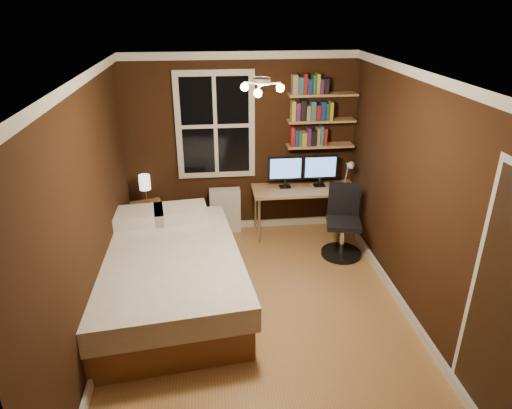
{
  "coord_description": "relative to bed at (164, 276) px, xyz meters",
  "views": [
    {
      "loc": [
        -0.47,
        -3.98,
        3.08
      ],
      "look_at": [
        0.02,
        0.45,
        1.09
      ],
      "focal_mm": 32.0,
      "sensor_mm": 36.0,
      "label": 1
    }
  ],
  "objects": [
    {
      "name": "floor",
      "position": [
        1.0,
        -0.34,
        -0.33
      ],
      "size": [
        4.2,
        4.2,
        0.0
      ],
      "primitive_type": "plane",
      "color": "olive",
      "rests_on": "ground"
    },
    {
      "name": "wall_back",
      "position": [
        1.0,
        1.76,
        0.92
      ],
      "size": [
        3.2,
        0.04,
        2.5
      ],
      "primitive_type": "cube",
      "color": "black",
      "rests_on": "ground"
    },
    {
      "name": "wall_left",
      "position": [
        -0.6,
        -0.34,
        0.92
      ],
      "size": [
        0.04,
        4.2,
        2.5
      ],
      "primitive_type": "cube",
      "color": "black",
      "rests_on": "ground"
    },
    {
      "name": "wall_right",
      "position": [
        2.6,
        -0.34,
        0.92
      ],
      "size": [
        0.04,
        4.2,
        2.5
      ],
      "primitive_type": "cube",
      "color": "black",
      "rests_on": "ground"
    },
    {
      "name": "ceiling",
      "position": [
        1.0,
        -0.34,
        2.17
      ],
      "size": [
        3.2,
        4.2,
        0.02
      ],
      "primitive_type": "cube",
      "color": "white",
      "rests_on": "wall_back"
    },
    {
      "name": "window",
      "position": [
        0.65,
        1.73,
        1.22
      ],
      "size": [
        1.06,
        0.06,
        1.46
      ],
      "primitive_type": "cube",
      "color": "silver",
      "rests_on": "wall_back"
    },
    {
      "name": "door",
      "position": [
        2.59,
        -1.89,
        0.7
      ],
      "size": [
        0.03,
        0.82,
        2.05
      ],
      "primitive_type": null,
      "color": "black",
      "rests_on": "ground"
    },
    {
      "name": "ceiling_fixture",
      "position": [
        1.0,
        -0.44,
        2.07
      ],
      "size": [
        0.44,
        0.44,
        0.18
      ],
      "primitive_type": null,
      "color": "beige",
      "rests_on": "ceiling"
    },
    {
      "name": "bookshelf_lower",
      "position": [
        2.08,
        1.64,
        0.92
      ],
      "size": [
        0.92,
        0.22,
        0.03
      ],
      "primitive_type": "cube",
      "color": "tan",
      "rests_on": "wall_back"
    },
    {
      "name": "books_row_lower",
      "position": [
        2.08,
        1.64,
        1.05
      ],
      "size": [
        0.54,
        0.16,
        0.23
      ],
      "primitive_type": null,
      "color": "maroon",
      "rests_on": "bookshelf_lower"
    },
    {
      "name": "bookshelf_middle",
      "position": [
        2.08,
        1.64,
        1.27
      ],
      "size": [
        0.92,
        0.22,
        0.03
      ],
      "primitive_type": "cube",
      "color": "tan",
      "rests_on": "wall_back"
    },
    {
      "name": "books_row_middle",
      "position": [
        2.08,
        1.64,
        1.4
      ],
      "size": [
        0.54,
        0.16,
        0.23
      ],
      "primitive_type": null,
      "color": "navy",
      "rests_on": "bookshelf_middle"
    },
    {
      "name": "bookshelf_upper",
      "position": [
        2.08,
        1.64,
        1.62
      ],
      "size": [
        0.92,
        0.22,
        0.03
      ],
      "primitive_type": "cube",
      "color": "tan",
      "rests_on": "wall_back"
    },
    {
      "name": "books_row_upper",
      "position": [
        2.08,
        1.64,
        1.75
      ],
      "size": [
        0.48,
        0.16,
        0.23
      ],
      "primitive_type": null,
      "color": "#255738",
      "rests_on": "bookshelf_upper"
    },
    {
      "name": "bed",
      "position": [
        0.0,
        0.0,
        0.0
      ],
      "size": [
        1.87,
        2.43,
        0.77
      ],
      "rotation": [
        0.0,
        0.0,
        0.11
      ],
      "color": "brown",
      "rests_on": "ground"
    },
    {
      "name": "nightstand",
      "position": [
        -0.32,
        1.51,
        -0.07
      ],
      "size": [
        0.52,
        0.52,
        0.52
      ],
      "primitive_type": "cube",
      "rotation": [
        0.0,
        0.0,
        0.28
      ],
      "color": "brown",
      "rests_on": "ground"
    },
    {
      "name": "bedside_lamp",
      "position": [
        -0.32,
        1.51,
        0.41
      ],
      "size": [
        0.15,
        0.15,
        0.44
      ],
      "primitive_type": null,
      "color": "white",
      "rests_on": "nightstand"
    },
    {
      "name": "radiator",
      "position": [
        0.75,
        1.64,
        -0.0
      ],
      "size": [
        0.44,
        0.15,
        0.65
      ],
      "primitive_type": "cube",
      "color": "white",
      "rests_on": "ground"
    },
    {
      "name": "desk",
      "position": [
        1.86,
        1.47,
        0.3
      ],
      "size": [
        1.45,
        0.54,
        0.69
      ],
      "color": "tan",
      "rests_on": "ground"
    },
    {
      "name": "monitor_left",
      "position": [
        1.59,
        1.54,
        0.59
      ],
      "size": [
        0.48,
        0.12,
        0.45
      ],
      "primitive_type": null,
      "color": "black",
      "rests_on": "desk"
    },
    {
      "name": "monitor_right",
      "position": [
        2.08,
        1.54,
        0.59
      ],
      "size": [
        0.48,
        0.12,
        0.45
      ],
      "primitive_type": null,
      "color": "black",
      "rests_on": "desk"
    },
    {
      "name": "desk_lamp",
      "position": [
        2.44,
        1.39,
        0.58
      ],
      "size": [
        0.14,
        0.32,
        0.44
      ],
      "primitive_type": null,
      "color": "silver",
      "rests_on": "desk"
    },
    {
      "name": "office_chair",
      "position": [
        2.24,
        0.82,
        0.03
      ],
      "size": [
        0.52,
        0.52,
        0.95
      ],
      "rotation": [
        0.0,
        0.0,
        -0.22
      ],
      "color": "black",
      "rests_on": "ground"
    }
  ]
}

